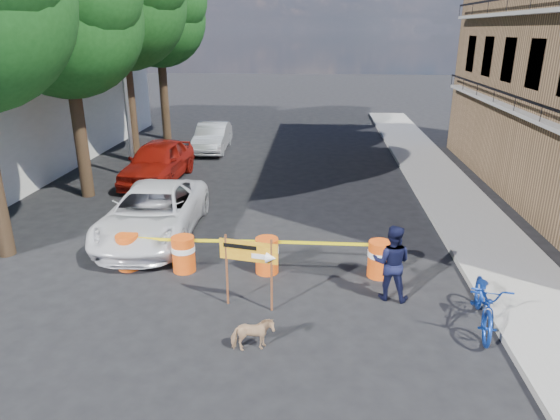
% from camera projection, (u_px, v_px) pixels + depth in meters
% --- Properties ---
extents(ground, '(120.00, 120.00, 0.00)m').
position_uv_depth(ground, '(250.00, 302.00, 10.97)').
color(ground, black).
rests_on(ground, ground).
extents(sidewalk_east, '(2.40, 40.00, 0.15)m').
position_uv_depth(sidewalk_east, '(464.00, 212.00, 16.14)').
color(sidewalk_east, gray).
rests_on(sidewalk_east, ground).
extents(tree_mid_a, '(5.25, 5.00, 8.68)m').
position_uv_depth(tree_mid_a, '(66.00, 18.00, 15.95)').
color(tree_mid_a, '#332316').
rests_on(tree_mid_a, ground).
extents(tree_mid_b, '(5.67, 5.40, 9.62)m').
position_uv_depth(tree_mid_b, '(122.00, 2.00, 20.39)').
color(tree_mid_b, '#332316').
rests_on(tree_mid_b, ground).
extents(tree_far, '(5.04, 4.80, 8.84)m').
position_uv_depth(tree_far, '(159.00, 18.00, 25.25)').
color(tree_far, '#332316').
rests_on(tree_far, ground).
extents(streetlamp, '(1.25, 0.18, 8.00)m').
position_uv_depth(streetlamp, '(124.00, 65.00, 18.79)').
color(streetlamp, gray).
rests_on(streetlamp, ground).
extents(barrel_far_left, '(0.58, 0.58, 0.90)m').
position_uv_depth(barrel_far_left, '(128.00, 251.00, 12.39)').
color(barrel_far_left, '#E7480D').
rests_on(barrel_far_left, ground).
extents(barrel_mid_left, '(0.58, 0.58, 0.90)m').
position_uv_depth(barrel_mid_left, '(184.00, 253.00, 12.25)').
color(barrel_mid_left, '#E7480D').
rests_on(barrel_mid_left, ground).
extents(barrel_mid_right, '(0.58, 0.58, 0.90)m').
position_uv_depth(barrel_mid_right, '(267.00, 255.00, 12.18)').
color(barrel_mid_right, '#E7480D').
rests_on(barrel_mid_right, ground).
extents(barrel_far_right, '(0.58, 0.58, 0.90)m').
position_uv_depth(barrel_far_right, '(379.00, 258.00, 11.98)').
color(barrel_far_right, '#E7480D').
rests_on(barrel_far_right, ground).
extents(detour_sign, '(1.25, 0.40, 1.64)m').
position_uv_depth(detour_sign, '(255.00, 258.00, 10.34)').
color(detour_sign, '#592D19').
rests_on(detour_sign, ground).
extents(pedestrian, '(0.97, 0.83, 1.73)m').
position_uv_depth(pedestrian, '(392.00, 263.00, 10.87)').
color(pedestrian, black).
rests_on(pedestrian, ground).
extents(bicycle, '(0.93, 1.24, 2.14)m').
position_uv_depth(bicycle, '(488.00, 278.00, 9.75)').
color(bicycle, navy).
rests_on(bicycle, ground).
extents(dog, '(0.86, 0.55, 0.67)m').
position_uv_depth(dog, '(253.00, 335.00, 9.22)').
color(dog, tan).
rests_on(dog, ground).
extents(suv_white, '(2.58, 5.30, 1.45)m').
position_uv_depth(suv_white, '(153.00, 213.00, 14.22)').
color(suv_white, white).
rests_on(suv_white, ground).
extents(sedan_red, '(2.12, 4.77, 1.60)m').
position_uv_depth(sedan_red, '(158.00, 161.00, 19.47)').
color(sedan_red, '#9A150C').
rests_on(sedan_red, ground).
extents(sedan_silver, '(1.57, 4.15, 1.35)m').
position_uv_depth(sedan_silver, '(213.00, 137.00, 24.49)').
color(sedan_silver, silver).
rests_on(sedan_silver, ground).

